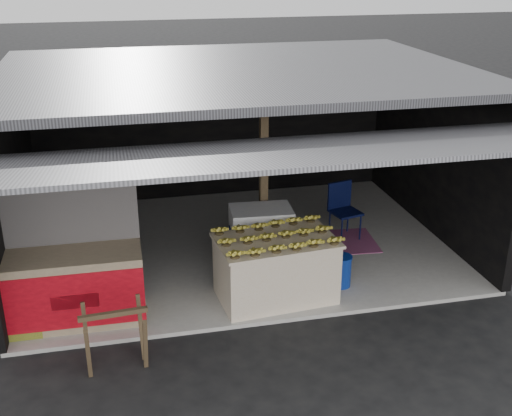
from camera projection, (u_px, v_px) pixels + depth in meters
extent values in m
plane|color=black|center=(274.00, 324.00, 8.67)|extent=(80.00, 80.00, 0.00)
cube|color=gray|center=(238.00, 245.00, 10.92)|extent=(7.00, 5.00, 0.06)
cube|color=black|center=(212.00, 124.00, 12.62)|extent=(7.00, 0.15, 2.90)
cube|color=black|center=(9.00, 178.00, 9.64)|extent=(0.15, 5.00, 2.90)
cube|color=black|center=(435.00, 148.00, 11.08)|extent=(0.15, 5.00, 2.90)
cube|color=#232326|center=(236.00, 72.00, 9.81)|extent=(7.20, 5.20, 0.12)
cube|color=#232326|center=(299.00, 151.00, 6.78)|extent=(7.40, 2.47, 0.48)
cube|color=brown|center=(264.00, 174.00, 9.89)|extent=(0.12, 0.12, 2.85)
cube|color=silver|center=(276.00, 270.00, 9.07)|extent=(1.68, 1.10, 0.87)
cube|color=silver|center=(276.00, 241.00, 8.90)|extent=(1.74, 1.16, 0.04)
cube|color=white|center=(261.00, 240.00, 9.82)|extent=(0.96, 0.68, 1.03)
cube|color=navy|center=(266.00, 245.00, 9.52)|extent=(0.72, 0.06, 0.31)
cube|color=#B21414|center=(266.00, 267.00, 9.65)|extent=(0.46, 0.05, 0.10)
cube|color=#998466|center=(77.00, 287.00, 8.51)|extent=(1.77, 0.79, 0.99)
cube|color=red|center=(76.00, 301.00, 8.15)|extent=(1.76, 0.05, 0.77)
cube|color=white|center=(76.00, 302.00, 8.14)|extent=(0.60, 0.02, 0.20)
cube|color=navy|center=(70.00, 214.00, 8.46)|extent=(1.76, 0.08, 0.82)
cube|color=black|center=(16.00, 311.00, 8.08)|extent=(0.56, 0.11, 0.85)
cube|color=brown|center=(88.00, 354.00, 7.34)|extent=(0.07, 0.30, 0.79)
cube|color=brown|center=(145.00, 344.00, 7.52)|extent=(0.07, 0.30, 0.79)
cube|color=brown|center=(86.00, 336.00, 7.69)|extent=(0.07, 0.30, 0.79)
cube|color=brown|center=(141.00, 327.00, 7.87)|extent=(0.07, 0.30, 0.79)
cube|color=brown|center=(113.00, 314.00, 7.47)|extent=(0.81, 0.12, 0.06)
cylinder|color=navy|center=(341.00, 272.00, 9.47)|extent=(0.31, 0.31, 0.45)
cylinder|color=black|center=(342.00, 231.00, 10.78)|extent=(0.03, 0.03, 0.48)
cylinder|color=black|center=(360.00, 227.00, 10.94)|extent=(0.03, 0.03, 0.48)
cylinder|color=black|center=(330.00, 223.00, 11.10)|extent=(0.03, 0.03, 0.48)
cylinder|color=black|center=(348.00, 219.00, 11.25)|extent=(0.03, 0.03, 0.48)
cube|color=black|center=(346.00, 212.00, 10.93)|extent=(0.55, 0.55, 0.04)
cube|color=black|center=(339.00, 195.00, 11.01)|extent=(0.45, 0.15, 0.49)
cube|color=#801C51|center=(331.00, 242.00, 10.93)|extent=(1.58, 1.13, 0.01)
cube|color=black|center=(171.00, 107.00, 12.21)|extent=(0.32, 0.03, 0.42)
cube|color=#4C4C59|center=(171.00, 107.00, 12.20)|extent=(0.26, 0.02, 0.34)
cube|color=black|center=(202.00, 104.00, 12.33)|extent=(0.32, 0.03, 0.42)
cube|color=#4C4C59|center=(202.00, 104.00, 12.31)|extent=(0.26, 0.02, 0.34)
cube|color=black|center=(238.00, 101.00, 12.46)|extent=(0.32, 0.03, 0.42)
cube|color=#4C4C59|center=(238.00, 102.00, 12.45)|extent=(0.26, 0.02, 0.34)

